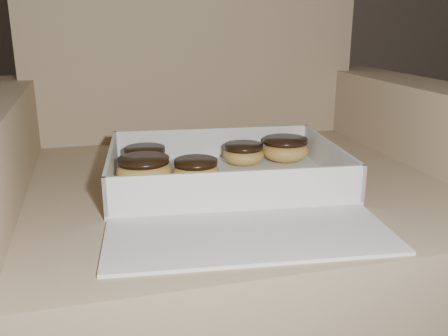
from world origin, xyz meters
The scene contains 11 objects.
armchair centered at (-0.56, 0.87, 0.33)m, with size 1.00×0.85×1.05m.
bakery_box centered at (-0.58, 0.72, 0.48)m, with size 0.45×0.51×0.07m.
donut_a centered at (-0.71, 0.87, 0.50)m, with size 0.08×0.08×0.04m.
donut_b centered at (-0.63, 0.76, 0.50)m, with size 0.08×0.08×0.04m.
donut_c centered at (-0.72, 0.77, 0.50)m, with size 0.10×0.10×0.05m.
donut_d centered at (-0.43, 0.84, 0.50)m, with size 0.10×0.10×0.05m.
donut_e centered at (-0.52, 0.84, 0.50)m, with size 0.08×0.08×0.04m.
crumb_a centered at (-0.59, 0.67, 0.48)m, with size 0.01×0.01×0.00m, color black.
crumb_b centered at (-0.59, 0.66, 0.48)m, with size 0.01×0.01×0.00m, color black.
crumb_c centered at (-0.71, 0.77, 0.48)m, with size 0.01×0.01×0.00m, color black.
crumb_d centered at (-0.50, 0.63, 0.48)m, with size 0.01×0.01×0.00m, color black.
Camera 1 is at (-0.80, -0.07, 0.76)m, focal length 40.00 mm.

